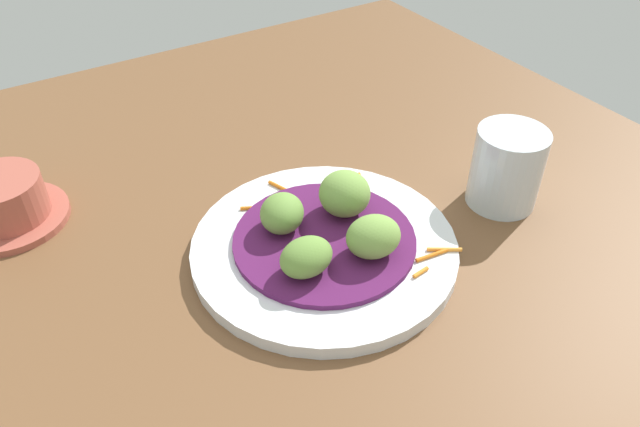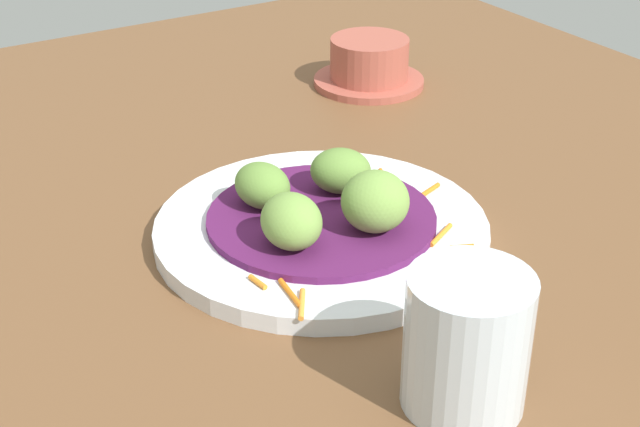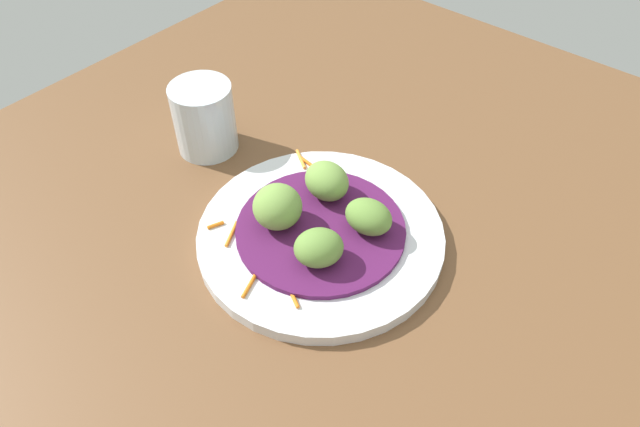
% 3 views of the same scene
% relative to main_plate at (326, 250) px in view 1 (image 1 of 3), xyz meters
% --- Properties ---
extents(table_surface, '(1.10, 1.10, 0.02)m').
position_rel_main_plate_xyz_m(table_surface, '(0.00, 0.06, -0.02)').
color(table_surface, brown).
rests_on(table_surface, ground).
extents(main_plate, '(0.27, 0.27, 0.01)m').
position_rel_main_plate_xyz_m(main_plate, '(0.00, 0.00, 0.00)').
color(main_plate, silver).
rests_on(main_plate, table_surface).
extents(cabbage_bed, '(0.18, 0.18, 0.01)m').
position_rel_main_plate_xyz_m(cabbage_bed, '(0.00, 0.00, 0.01)').
color(cabbage_bed, '#51194C').
rests_on(cabbage_bed, main_plate).
extents(carrot_garnish, '(0.21, 0.16, 0.00)m').
position_rel_main_plate_xyz_m(carrot_garnish, '(0.01, -0.05, 0.01)').
color(carrot_garnish, orange).
rests_on(carrot_garnish, main_plate).
extents(guac_scoop_left, '(0.05, 0.06, 0.04)m').
position_rel_main_plate_xyz_m(guac_scoop_left, '(-0.03, 0.04, 0.03)').
color(guac_scoop_left, olive).
rests_on(guac_scoop_left, cabbage_bed).
extents(guac_scoop_center, '(0.05, 0.06, 0.04)m').
position_rel_main_plate_xyz_m(guac_scoop_center, '(-0.04, -0.03, 0.03)').
color(guac_scoop_center, '#759E47').
rests_on(guac_scoop_center, cabbage_bed).
extents(guac_scoop_right, '(0.07, 0.07, 0.05)m').
position_rel_main_plate_xyz_m(guac_scoop_right, '(0.03, -0.04, 0.04)').
color(guac_scoop_right, '#759E47').
rests_on(guac_scoop_right, cabbage_bed).
extents(guac_scoop_back, '(0.07, 0.07, 0.04)m').
position_rel_main_plate_xyz_m(guac_scoop_back, '(0.04, 0.03, 0.03)').
color(guac_scoop_back, olive).
rests_on(guac_scoop_back, cabbage_bed).
extents(terracotta_bowl, '(0.12, 0.12, 0.05)m').
position_rel_main_plate_xyz_m(terracotta_bowl, '(0.23, 0.26, 0.02)').
color(terracotta_bowl, '#A85142').
rests_on(terracotta_bowl, table_surface).
extents(water_glass, '(0.08, 0.08, 0.09)m').
position_rel_main_plate_xyz_m(water_glass, '(-0.03, -0.21, 0.04)').
color(water_glass, silver).
rests_on(water_glass, table_surface).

